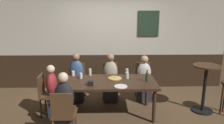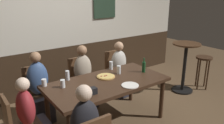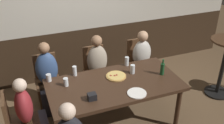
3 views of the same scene
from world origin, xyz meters
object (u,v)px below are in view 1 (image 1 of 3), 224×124
Objects in this scene: chair_left_far at (78,79)px; side_bar_table at (205,85)px; dining_table at (111,84)px; person_left_far at (77,81)px; beer_bottle_green at (147,77)px; person_left_near at (65,108)px; tumbler_water at (127,76)px; person_right_far at (144,82)px; pint_glass_stout at (90,72)px; chair_head_west at (47,93)px; chair_mid_far at (110,79)px; person_head_west at (55,94)px; pint_glass_pale at (73,73)px; person_mid_far at (110,81)px; chair_right_far at (143,78)px; pizza at (115,78)px; chair_left_near at (64,112)px; condiment_caddy at (90,83)px; highball_clear at (81,76)px; beer_glass_tall at (127,72)px; plate_white_large at (121,86)px.

side_bar_table is at bearing -16.11° from chair_left_far.
dining_table is 1.22m from chair_left_far.
beer_bottle_green is (1.56, -0.76, 0.35)m from person_left_far.
person_left_near is 8.41× the size of tumbler_water.
pint_glass_stout is at bearing -166.09° from person_right_far.
chair_mid_far is (1.35, 0.89, 0.00)m from chair_head_west.
person_right_far reaches higher than person_head_west.
beer_bottle_green is at bearing -96.20° from person_right_far.
pint_glass_pale is 1.64m from beer_bottle_green.
chair_head_west is 1.53m from person_mid_far.
pizza is (-0.74, -0.74, 0.26)m from chair_right_far.
chair_left_near is 0.79× the size of person_right_far.
person_left_far is 10.64× the size of condiment_caddy.
person_left_far reaches higher than pizza.
person_right_far is 0.96× the size of person_mid_far.
chair_left_near is 1.32m from pint_glass_pale.
chair_right_far is 1.41m from pint_glass_stout.
chair_head_west is at bearing 165.42° from condiment_caddy.
person_right_far reaches higher than chair_right_far.
tumbler_water is (1.20, -0.24, 0.01)m from pint_glass_pale.
chair_mid_far is 0.84m from person_right_far.
chair_left_near reaches higher than tumbler_water.
chair_left_near is 1.62m from person_left_far.
person_mid_far is at bearing 67.29° from condiment_caddy.
condiment_caddy is at bearing -84.86° from pint_glass_stout.
condiment_caddy is at bearing -60.88° from highball_clear.
pizza is at bearing -138.24° from beer_glass_tall.
chair_left_near is at bearing -135.53° from person_right_far.
pizza is 0.38m from beer_glass_tall.
person_left_near reaches higher than plate_white_large.
person_head_west is 9.92× the size of condiment_caddy.
pint_glass_pale is 0.29m from highball_clear.
beer_bottle_green is (1.21, -0.44, 0.03)m from pint_glass_stout.
person_right_far is (1.65, 1.62, -0.03)m from chair_left_near.
person_head_west is (-2.01, -0.89, -0.04)m from chair_right_far.
chair_left_far is 0.84× the size of side_bar_table.
dining_table is 2.02m from side_bar_table.
beer_bottle_green is at bearing -1.00° from person_head_west.
person_mid_far reaches higher than chair_left_near.
person_left_near is (-1.65, -1.45, 0.03)m from person_right_far.
condiment_caddy is at bearing -55.51° from pint_glass_pale.
beer_glass_tall is 1.31× the size of condiment_caddy.
person_left_far is 1.77m from beer_bottle_green.
chair_left_far is at bearing 180.00° from chair_right_far.
chair_left_far is at bearing 90.00° from person_left_near.
person_right_far is at bearing 151.23° from side_bar_table.
plate_white_large is at bearing -12.35° from chair_head_west.
pizza is 0.96m from pint_glass_pale.
pizza is 1.15× the size of plate_white_large.
chair_left_near is (-1.65, -1.78, 0.00)m from chair_right_far.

